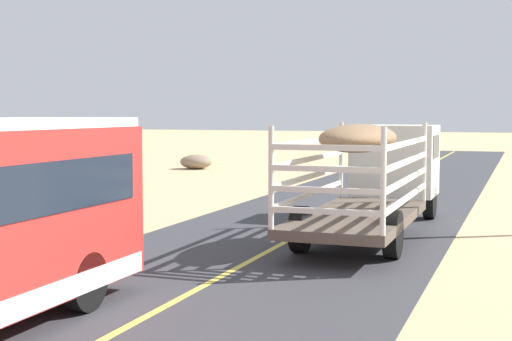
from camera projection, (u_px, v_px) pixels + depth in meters
The scene contains 2 objects.
livestock_truck at pixel (382, 166), 21.31m from camera, with size 2.53×9.70×3.02m.
boulder_far_horizon at pixel (196, 162), 43.47m from camera, with size 1.88×1.78×0.84m, color #84705B.
Camera 1 is at (5.73, -5.17, 3.33)m, focal length 52.20 mm.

